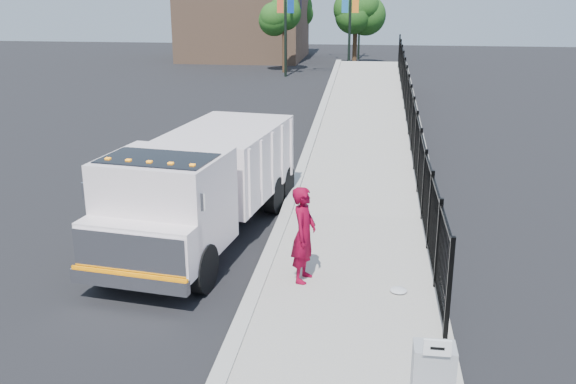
# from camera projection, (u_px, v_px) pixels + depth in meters

# --- Properties ---
(ground) EXTENTS (120.00, 120.00, 0.00)m
(ground) POSITION_uv_depth(u_px,v_px,m) (260.00, 282.00, 13.30)
(ground) COLOR black
(ground) RESTS_ON ground
(sidewalk) EXTENTS (3.55, 12.00, 0.12)m
(sidewalk) POSITION_uv_depth(u_px,v_px,m) (349.00, 334.00, 11.15)
(sidewalk) COLOR #9E998E
(sidewalk) RESTS_ON ground
(curb) EXTENTS (0.30, 12.00, 0.16)m
(curb) POSITION_uv_depth(u_px,v_px,m) (241.00, 326.00, 11.38)
(curb) COLOR #ADAAA3
(curb) RESTS_ON ground
(ramp) EXTENTS (3.95, 24.06, 3.19)m
(ramp) POSITION_uv_depth(u_px,v_px,m) (371.00, 127.00, 28.15)
(ramp) COLOR #9E998E
(ramp) RESTS_ON ground
(iron_fence) EXTENTS (0.10, 28.00, 1.80)m
(iron_fence) POSITION_uv_depth(u_px,v_px,m) (409.00, 126.00, 23.92)
(iron_fence) COLOR black
(iron_fence) RESTS_ON ground
(truck) EXTENTS (3.44, 7.88, 2.61)m
(truck) POSITION_uv_depth(u_px,v_px,m) (202.00, 181.00, 15.11)
(truck) COLOR black
(truck) RESTS_ON ground
(worker) EXTENTS (0.60, 0.80, 1.98)m
(worker) POSITION_uv_depth(u_px,v_px,m) (304.00, 234.00, 12.81)
(worker) COLOR maroon
(worker) RESTS_ON sidewalk
(arrow_sign) EXTENTS (0.35, 0.04, 0.22)m
(arrow_sign) POSITION_uv_depth(u_px,v_px,m) (437.00, 348.00, 8.07)
(arrow_sign) COLOR white
(arrow_sign) RESTS_ON utility_cabinet
(debris) EXTENTS (0.34, 0.34, 0.08)m
(debris) POSITION_uv_depth(u_px,v_px,m) (398.00, 290.00, 12.56)
(debris) COLOR silver
(debris) RESTS_ON sidewalk
(light_pole_0) EXTENTS (3.77, 0.22, 8.00)m
(light_pole_0) POSITION_uv_depth(u_px,v_px,m) (290.00, 11.00, 43.07)
(light_pole_0) COLOR black
(light_pole_0) RESTS_ON ground
(light_pole_1) EXTENTS (3.77, 0.22, 8.00)m
(light_pole_1) POSITION_uv_depth(u_px,v_px,m) (346.00, 11.00, 43.56)
(light_pole_1) COLOR black
(light_pole_1) RESTS_ON ground
(light_pole_2) EXTENTS (3.77, 0.22, 8.00)m
(light_pole_2) POSITION_uv_depth(u_px,v_px,m) (298.00, 7.00, 52.35)
(light_pole_2) COLOR black
(light_pole_2) RESTS_ON ground
(light_pole_3) EXTENTS (3.78, 0.22, 8.00)m
(light_pole_3) POSITION_uv_depth(u_px,v_px,m) (356.00, 7.00, 54.20)
(light_pole_3) COLOR black
(light_pole_3) RESTS_ON ground
(tree_0) EXTENTS (2.50, 2.50, 5.25)m
(tree_0) POSITION_uv_depth(u_px,v_px,m) (285.00, 16.00, 45.57)
(tree_0) COLOR #382314
(tree_0) RESTS_ON ground
(tree_1) EXTENTS (2.87, 2.87, 5.43)m
(tree_1) POSITION_uv_depth(u_px,v_px,m) (356.00, 14.00, 49.95)
(tree_1) COLOR #382314
(tree_1) RESTS_ON ground
(tree_2) EXTENTS (2.76, 2.76, 5.38)m
(tree_2) POSITION_uv_depth(u_px,v_px,m) (297.00, 10.00, 59.06)
(tree_2) COLOR #382314
(tree_2) RESTS_ON ground
(building) EXTENTS (10.00, 10.00, 8.00)m
(building) POSITION_uv_depth(u_px,v_px,m) (245.00, 11.00, 54.80)
(building) COLOR #8C664C
(building) RESTS_ON ground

